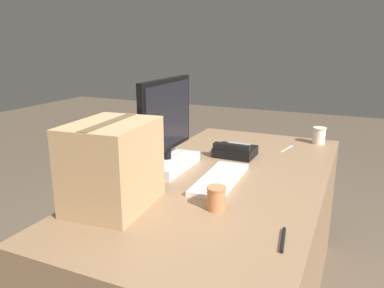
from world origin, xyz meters
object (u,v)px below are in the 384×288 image
Objects in this scene: cardboard_box at (112,165)px; paper_cup_right at (319,135)px; pen_marker at (283,239)px; keyboard at (220,178)px; desk_phone at (235,151)px; spoon at (289,147)px; monitor at (167,135)px; paper_cup_left at (216,198)px.

paper_cup_right is at bearing -26.07° from cardboard_box.
cardboard_box is at bearing 81.93° from pen_marker.
keyboard is 0.40m from desk_phone.
spoon is at bearing 138.22° from paper_cup_right.
cardboard_box is at bearing 153.93° from paper_cup_right.
spoon is (0.30, -0.24, -0.03)m from desk_phone.
keyboard is at bearing -102.42° from monitor.
paper_cup_left is (-0.68, -0.15, 0.01)m from desk_phone.
keyboard reaches higher than pen_marker.
monitor reaches higher than desk_phone.
keyboard is 0.30m from paper_cup_left.
desk_phone is (0.33, -0.25, -0.14)m from monitor.
desk_phone is at bearing 12.12° from paper_cup_left.
cardboard_box is (-0.48, -0.02, -0.01)m from monitor.
monitor is 4.58× the size of paper_cup_right.
monitor is 1.06× the size of keyboard.
cardboard_box is (-1.27, 0.62, 0.11)m from paper_cup_right.
paper_cup_right is (0.47, -0.39, 0.02)m from desk_phone.
cardboard_box reaches higher than paper_cup_right.
paper_cup_right is 0.69× the size of pen_marker.
desk_phone is 2.39× the size of paper_cup_left.
cardboard_box is (-1.10, 0.47, 0.16)m from spoon.
cardboard_box is at bearing 168.75° from spoon.
pen_marker is (-0.01, -0.65, -0.16)m from cardboard_box.
monitor is 0.54m from paper_cup_left.
paper_cup_right is 0.60× the size of spoon.
paper_cup_right reaches higher than spoon.
keyboard is at bearing -170.80° from desk_phone.
paper_cup_left is at bearing -131.70° from monitor.
desk_phone reaches higher than keyboard.
spoon is at bearing -38.17° from monitor.
paper_cup_right reaches higher than desk_phone.
cardboard_box is at bearing 143.37° from keyboard.
paper_cup_left is 0.24× the size of cardboard_box.
pen_marker is at bearing -158.86° from spoon.
keyboard is 2.98× the size of pen_marker.
paper_cup_left is 0.41m from cardboard_box.
spoon is 1.21m from cardboard_box.
keyboard is at bearing 17.60° from paper_cup_left.
desk_phone reaches higher than pen_marker.
pen_marker reaches higher than spoon.
desk_phone is 0.70m from paper_cup_left.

